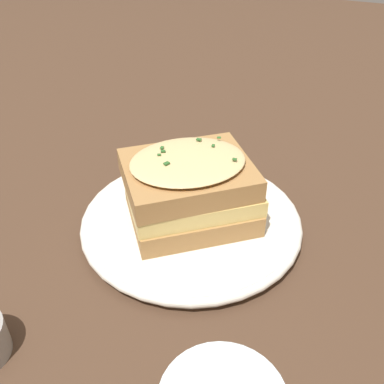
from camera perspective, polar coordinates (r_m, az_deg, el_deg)
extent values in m
plane|color=#473021|center=(0.53, 1.21, -4.95)|extent=(2.40, 2.40, 0.00)
cylinder|color=silver|center=(0.53, 0.00, -3.75)|extent=(0.24, 0.24, 0.02)
torus|color=silver|center=(0.53, 0.00, -3.46)|extent=(0.26, 0.26, 0.01)
cube|color=#A37542|center=(0.51, 0.00, -1.92)|extent=(0.17, 0.17, 0.03)
cube|color=#E0C16B|center=(0.50, 0.00, 0.11)|extent=(0.17, 0.17, 0.02)
cube|color=#A37542|center=(0.49, -0.34, 2.47)|extent=(0.17, 0.17, 0.03)
ellipsoid|color=#DBBC7F|center=(0.48, -0.35, 4.19)|extent=(0.15, 0.16, 0.01)
cube|color=#2D6028|center=(0.49, -3.83, 5.66)|extent=(0.00, 0.00, 0.00)
cube|color=#2D6028|center=(0.47, 5.43, 4.17)|extent=(0.00, 0.01, 0.00)
cube|color=#2D6028|center=(0.49, 2.88, 5.90)|extent=(0.00, 0.00, 0.00)
cube|color=#2D6028|center=(0.49, -3.64, 5.27)|extent=(0.01, 0.01, 0.00)
cube|color=#2D6028|center=(0.48, -4.20, 4.77)|extent=(0.00, 0.00, 0.00)
cube|color=#2D6028|center=(0.46, -3.24, 3.66)|extent=(0.01, 0.01, 0.00)
cube|color=#2D6028|center=(0.51, 2.96, 7.02)|extent=(0.00, 0.01, 0.00)
cube|color=#2D6028|center=(0.51, 0.87, 6.70)|extent=(0.00, 0.01, 0.00)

